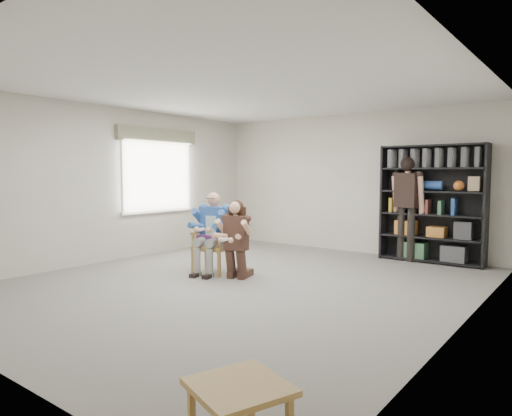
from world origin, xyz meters
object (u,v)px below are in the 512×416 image
Objects in this scene: armchair at (212,242)px; bookshelf at (432,204)px; kneeling_woman at (235,240)px; seated_man at (212,233)px; standing_man at (407,210)px; side_table at (239,414)px.

armchair is 0.48× the size of bookshelf.
seated_man is at bearing 153.39° from kneeling_woman.
seated_man is (0.00, 0.00, 0.15)m from armchair.
standing_man reaches higher than armchair.
standing_man is (1.53, 3.02, 0.34)m from kneeling_woman.
kneeling_woman is (0.58, -0.12, 0.10)m from armchair.
armchair is 0.15m from seated_man.
armchair is 3.97m from bookshelf.
side_table is (3.29, -3.33, -0.47)m from seated_man.
side_table is at bearing -60.23° from seated_man.
seated_man reaches higher than kneeling_woman.
side_table is (3.29, -3.33, -0.32)m from armchair.
seated_man is 1.09× the size of kneeling_woman.
kneeling_woman is at bearing -26.61° from seated_man.
kneeling_woman reaches higher than side_table.
bookshelf is 1.12× the size of standing_man.
kneeling_woman is 3.40m from standing_man.
kneeling_woman reaches higher than armchair.
armchair is 0.84× the size of kneeling_woman.
armchair is at bearing 153.39° from kneeling_woman.
kneeling_woman is 2.27× the size of side_table.
bookshelf is at bearing 35.44° from armchair.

